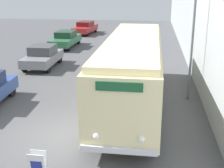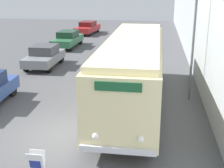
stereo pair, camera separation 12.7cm
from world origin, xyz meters
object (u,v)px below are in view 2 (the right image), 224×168
Objects in this scene: vintage_bus at (133,67)px; parked_car_far at (68,39)px; parked_car_mid at (44,56)px; streetlamp at (196,12)px; sign_board at (36,164)px; parked_car_distant at (88,28)px.

parked_car_far is at bearing 117.96° from vintage_bus.
parked_car_mid is 7.24m from parked_car_far.
parked_car_far is at bearing 128.62° from streetlamp.
parked_car_mid is (-4.34, 12.63, 0.38)m from sign_board.
streetlamp is at bearing -58.68° from parked_car_distant.
parked_car_far is (-0.40, 7.22, -0.00)m from parked_car_mid.
vintage_bus is 9.21m from parked_car_mid.
streetlamp reaches higher than vintage_bus.
sign_board is 0.12× the size of streetlamp.
parked_car_mid reaches higher than parked_car_distant.
sign_board is at bearing -74.81° from parked_car_distant.
parked_car_mid is 15.36m from parked_car_distant.
vintage_bus is 7.00m from sign_board.
vintage_bus reaches higher than parked_car_far.
sign_board is 28.38m from parked_car_distant.
parked_car_distant is at bearing 115.64° from streetlamp.
vintage_bus is at bearing -159.67° from streetlamp.
vintage_bus is 15.24m from parked_car_far.
parked_car_mid reaches higher than sign_board.
parked_car_distant reaches higher than sign_board.
streetlamp reaches higher than parked_car_far.
parked_car_distant is (-9.86, 20.53, -3.62)m from streetlamp.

